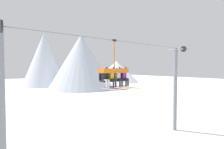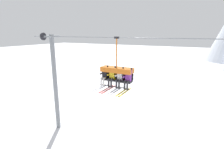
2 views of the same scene
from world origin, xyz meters
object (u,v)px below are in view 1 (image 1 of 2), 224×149
(lift_tower_far, at_px, (175,87))
(skier_purple, at_px, (125,77))
(skier_black, at_px, (106,78))
(skier_yellow, at_px, (112,77))
(skier_white, at_px, (119,77))
(lift_tower_near, at_px, (1,109))
(chairlift_chair, at_px, (114,73))

(lift_tower_far, height_order, skier_purple, lift_tower_far)
(skier_black, relative_size, skier_yellow, 1.00)
(skier_white, bearing_deg, skier_purple, 0.00)
(lift_tower_far, bearing_deg, skier_purple, -173.08)
(lift_tower_near, relative_size, skier_yellow, 4.85)
(chairlift_chair, bearing_deg, skier_black, -165.10)
(lift_tower_near, distance_m, skier_purple, 7.18)
(chairlift_chair, xyz_separation_m, skier_white, (0.27, -0.21, -0.29))
(chairlift_chair, relative_size, skier_white, 1.77)
(chairlift_chair, xyz_separation_m, skier_black, (-0.80, -0.21, -0.29))
(lift_tower_far, height_order, skier_black, lift_tower_far)
(chairlift_chair, bearing_deg, lift_tower_near, 173.46)
(skier_white, bearing_deg, skier_yellow, 180.00)
(skier_yellow, bearing_deg, lift_tower_far, 6.07)
(lift_tower_near, distance_m, skier_black, 5.62)
(skier_white, distance_m, skier_purple, 0.54)
(lift_tower_far, height_order, chairlift_chair, lift_tower_far)
(lift_tower_far, xyz_separation_m, skier_yellow, (-8.68, -0.92, 1.31))
(lift_tower_far, relative_size, chairlift_chair, 2.74)
(lift_tower_near, bearing_deg, skier_yellow, -8.86)
(lift_tower_near, height_order, skier_white, lift_tower_near)
(lift_tower_near, xyz_separation_m, skier_purple, (7.00, -0.92, 1.31))
(skier_white, height_order, skier_purple, same)
(lift_tower_far, relative_size, skier_yellow, 4.85)
(skier_yellow, height_order, skier_purple, same)
(lift_tower_far, relative_size, skier_white, 4.85)
(skier_black, bearing_deg, skier_purple, 0.00)
(skier_black, xyz_separation_m, skier_purple, (1.61, 0.00, 0.00))
(lift_tower_near, xyz_separation_m, skier_yellow, (5.92, -0.92, 1.31))
(chairlift_chair, xyz_separation_m, skier_purple, (0.81, -0.21, -0.29))
(skier_purple, bearing_deg, chairlift_chair, 165.21)
(chairlift_chair, bearing_deg, skier_purple, -14.79)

